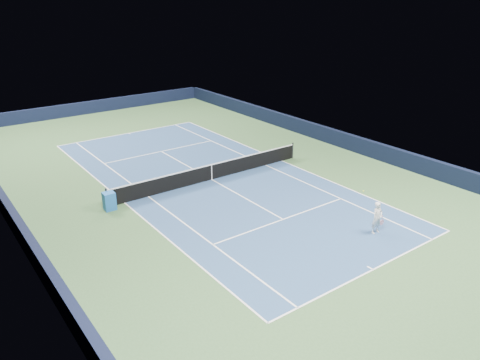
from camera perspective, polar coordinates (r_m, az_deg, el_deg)
ground at (r=27.71m, az=-3.47°, el=0.05°), size 40.00×40.00×0.00m
wall_far at (r=44.80m, az=-17.62°, el=8.47°), size 22.00×0.35×1.10m
wall_right at (r=34.25m, az=11.92°, el=4.97°), size 0.35×40.00×1.10m
wall_left at (r=23.98m, az=-25.79°, el=-4.56°), size 0.35×40.00×1.10m
court_surface at (r=27.71m, az=-3.47°, el=0.05°), size 10.97×23.77×0.01m
baseline_far at (r=37.72m, az=-13.42°, el=5.58°), size 10.97×0.08×0.00m
baseline_near at (r=19.88m, az=15.92°, el=-10.46°), size 10.97×0.08×0.00m
sideline_doubles_right at (r=30.81m, az=5.12°, el=2.35°), size 0.08×23.77×0.00m
sideline_doubles_left at (r=25.42m, az=-13.89°, el=-2.71°), size 0.08×23.77×0.00m
sideline_singles_right at (r=29.97m, az=3.14°, el=1.83°), size 0.08×23.77×0.00m
sideline_singles_left at (r=25.90m, az=-11.12°, el=-1.98°), size 0.08×23.77×0.00m
service_line_far at (r=32.94m, az=-9.57°, el=3.46°), size 8.23×0.08×0.00m
service_line_near at (r=23.06m, az=5.28°, el=-4.80°), size 8.23×0.08×0.00m
center_service_line at (r=27.71m, az=-3.47°, el=0.06°), size 0.08×12.80×0.00m
center_mark_far at (r=37.59m, az=-13.33°, el=5.53°), size 0.08×0.30×0.00m
center_mark_near at (r=19.95m, az=15.59°, el=-10.29°), size 0.08×0.30×0.00m
tennis_net at (r=27.52m, az=-3.49°, el=1.02°), size 12.90×0.10×1.07m
sponsor_cube at (r=24.69m, az=-15.64°, el=-2.50°), size 0.61×0.54×0.94m
tennis_player at (r=22.34m, az=16.38°, el=-4.44°), size 0.74×1.23×1.76m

